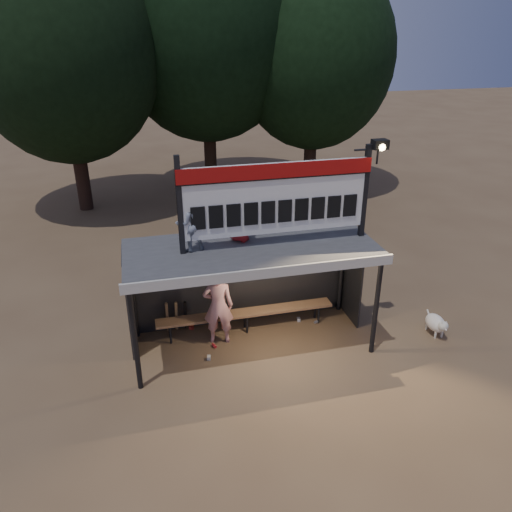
{
  "coord_description": "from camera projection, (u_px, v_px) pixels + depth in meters",
  "views": [
    {
      "loc": [
        -2.08,
        -8.8,
        6.33
      ],
      "look_at": [
        0.2,
        0.4,
        1.9
      ],
      "focal_mm": 35.0,
      "sensor_mm": 36.0,
      "label": 1
    }
  ],
  "objects": [
    {
      "name": "tree_right",
      "position": [
        315.0,
        56.0,
        19.0
      ],
      "size": [
        6.08,
        6.08,
        8.72
      ],
      "color": "black",
      "rests_on": "ground"
    },
    {
      "name": "child_a",
      "position": [
        189.0,
        223.0,
        9.49
      ],
      "size": [
        0.64,
        0.55,
        1.11
      ],
      "primitive_type": "imported",
      "rotation": [
        0.0,
        0.0,
        3.41
      ],
      "color": "gray",
      "rests_on": "dugout_shelter"
    },
    {
      "name": "bats",
      "position": [
        176.0,
        316.0,
        11.08
      ],
      "size": [
        0.48,
        0.33,
        0.84
      ],
      "color": "olive",
      "rests_on": "ground"
    },
    {
      "name": "player",
      "position": [
        218.0,
        306.0,
        10.59
      ],
      "size": [
        0.71,
        0.54,
        1.77
      ],
      "primitive_type": "imported",
      "rotation": [
        0.0,
        0.0,
        2.96
      ],
      "color": "silver",
      "rests_on": "ground"
    },
    {
      "name": "child_b",
      "position": [
        240.0,
        215.0,
        9.93
      ],
      "size": [
        0.62,
        0.62,
        1.09
      ],
      "primitive_type": "imported",
      "rotation": [
        0.0,
        0.0,
        2.37
      ],
      "color": "maroon",
      "rests_on": "dugout_shelter"
    },
    {
      "name": "dog",
      "position": [
        436.0,
        323.0,
        11.08
      ],
      "size": [
        0.36,
        0.81,
        0.49
      ],
      "color": "white",
      "rests_on": "ground"
    },
    {
      "name": "ground",
      "position": [
        252.0,
        343.0,
        10.87
      ],
      "size": [
        80.0,
        80.0,
        0.0
      ],
      "primitive_type": "plane",
      "color": "brown",
      "rests_on": "ground"
    },
    {
      "name": "bench",
      "position": [
        246.0,
        313.0,
        11.17
      ],
      "size": [
        4.0,
        0.35,
        0.48
      ],
      "color": "#8A6341",
      "rests_on": "ground"
    },
    {
      "name": "tree_mid",
      "position": [
        205.0,
        28.0,
        18.59
      ],
      "size": [
        7.22,
        7.22,
        10.36
      ],
      "color": "black",
      "rests_on": "ground"
    },
    {
      "name": "scoreboard_assembly",
      "position": [
        279.0,
        196.0,
        9.58
      ],
      "size": [
        4.1,
        0.27,
        1.99
      ],
      "color": "black",
      "rests_on": "dugout_shelter"
    },
    {
      "name": "litter",
      "position": [
        247.0,
        334.0,
        11.14
      ],
      "size": [
        2.99,
        1.33,
        0.08
      ],
      "color": "#AA271D",
      "rests_on": "ground"
    },
    {
      "name": "dugout_shelter",
      "position": [
        248.0,
        262.0,
        10.3
      ],
      "size": [
        5.1,
        2.08,
        2.32
      ],
      "color": "#3A3B3D",
      "rests_on": "ground"
    },
    {
      "name": "tree_left",
      "position": [
        63.0,
        51.0,
        16.46
      ],
      "size": [
        6.46,
        6.46,
        9.27
      ],
      "color": "black",
      "rests_on": "ground"
    }
  ]
}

